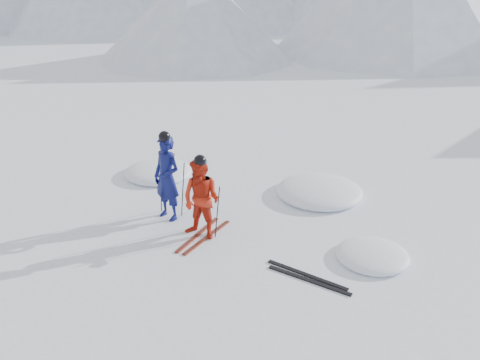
% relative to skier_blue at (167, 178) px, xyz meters
% --- Properties ---
extents(ground, '(160.00, 160.00, 0.00)m').
position_rel_skier_blue_xyz_m(ground, '(3.56, -0.03, -1.00)').
color(ground, white).
rests_on(ground, ground).
extents(skier_blue, '(0.82, 0.62, 2.01)m').
position_rel_skier_blue_xyz_m(skier_blue, '(0.00, 0.00, 0.00)').
color(skier_blue, '#0D1252').
rests_on(skier_blue, ground).
extents(skier_red, '(0.89, 0.70, 1.79)m').
position_rel_skier_blue_xyz_m(skier_red, '(1.16, -0.41, -0.11)').
color(skier_red, '#B7220E').
rests_on(skier_red, ground).
extents(pole_blue_left, '(0.13, 0.09, 1.34)m').
position_rel_skier_blue_xyz_m(pole_blue_left, '(-0.30, 0.15, -0.33)').
color(pole_blue_left, black).
rests_on(pole_blue_left, ground).
extents(pole_blue_right, '(0.13, 0.08, 1.34)m').
position_rel_skier_blue_xyz_m(pole_blue_right, '(0.25, 0.25, -0.33)').
color(pole_blue_right, black).
rests_on(pole_blue_right, ground).
extents(pole_red_left, '(0.12, 0.09, 1.19)m').
position_rel_skier_blue_xyz_m(pole_red_left, '(0.86, -0.16, -0.41)').
color(pole_red_left, black).
rests_on(pole_red_left, ground).
extents(pole_red_right, '(0.12, 0.08, 1.19)m').
position_rel_skier_blue_xyz_m(pole_red_right, '(1.46, -0.26, -0.41)').
color(pole_red_right, black).
rests_on(pole_red_right, ground).
extents(ski_worn_left, '(0.11, 1.70, 0.03)m').
position_rel_skier_blue_xyz_m(ski_worn_left, '(1.04, -0.41, -0.99)').
color(ski_worn_left, black).
rests_on(ski_worn_left, ground).
extents(ski_worn_right, '(0.19, 1.70, 0.03)m').
position_rel_skier_blue_xyz_m(ski_worn_right, '(1.28, -0.41, -0.99)').
color(ski_worn_right, black).
rests_on(ski_worn_right, ground).
extents(ski_loose_a, '(1.70, 0.31, 0.03)m').
position_rel_skier_blue_xyz_m(ski_loose_a, '(3.71, -0.77, -0.99)').
color(ski_loose_a, black).
rests_on(ski_loose_a, ground).
extents(ski_loose_b, '(1.70, 0.25, 0.03)m').
position_rel_skier_blue_xyz_m(ski_loose_b, '(3.81, -0.92, -0.99)').
color(ski_loose_b, black).
rests_on(ski_loose_b, ground).
extents(snow_lumps, '(8.10, 4.23, 0.48)m').
position_rel_skier_blue_xyz_m(snow_lumps, '(1.57, 2.18, -1.00)').
color(snow_lumps, white).
rests_on(snow_lumps, ground).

